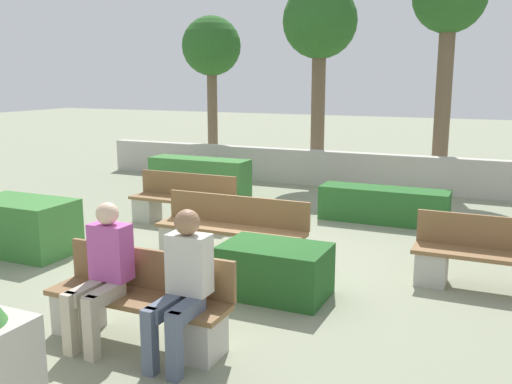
% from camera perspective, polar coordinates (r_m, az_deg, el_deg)
% --- Properties ---
extents(ground_plane, '(60.00, 60.00, 0.00)m').
position_cam_1_polar(ground_plane, '(7.79, -1.82, -7.15)').
color(ground_plane, gray).
extents(perimeter_wall, '(12.89, 0.30, 0.81)m').
position_cam_1_polar(perimeter_wall, '(13.15, 9.56, 2.18)').
color(perimeter_wall, '#B7B2A8').
rests_on(perimeter_wall, ground_plane).
extents(bench_front, '(1.85, 0.49, 0.86)m').
position_cam_1_polar(bench_front, '(5.62, -11.64, -11.31)').
color(bench_front, brown).
rests_on(bench_front, ground_plane).
extents(bench_left_side, '(1.86, 0.48, 0.86)m').
position_cam_1_polar(bench_left_side, '(9.82, -7.38, -1.31)').
color(bench_left_side, brown).
rests_on(bench_left_side, ground_plane).
extents(bench_right_side, '(1.77, 0.48, 0.86)m').
position_cam_1_polar(bench_right_side, '(7.29, 22.37, -6.63)').
color(bench_right_side, brown).
rests_on(bench_right_side, ground_plane).
extents(bench_back, '(2.15, 0.49, 0.86)m').
position_cam_1_polar(bench_back, '(7.89, -2.51, -4.30)').
color(bench_back, brown).
rests_on(bench_back, ground_plane).
extents(person_seated_man, '(0.38, 0.63, 1.34)m').
position_cam_1_polar(person_seated_man, '(5.54, -15.08, -7.29)').
color(person_seated_man, '#B2A893').
rests_on(person_seated_man, ground_plane).
extents(person_seated_woman, '(0.38, 0.63, 1.35)m').
position_cam_1_polar(person_seated_woman, '(5.06, -7.38, -8.62)').
color(person_seated_woman, '#515B70').
rests_on(person_seated_woman, ground_plane).
extents(hedge_block_near_left, '(2.19, 0.62, 0.60)m').
position_cam_1_polar(hedge_block_near_left, '(10.14, 12.62, -1.28)').
color(hedge_block_near_left, '#286028').
rests_on(hedge_block_near_left, ground_plane).
extents(hedge_block_near_right, '(1.48, 0.86, 0.77)m').
position_cam_1_polar(hedge_block_near_right, '(8.81, -22.29, -3.20)').
color(hedge_block_near_right, '#3D7A38').
rests_on(hedge_block_near_right, ground_plane).
extents(hedge_block_mid_left, '(2.19, 0.62, 0.79)m').
position_cam_1_polar(hedge_block_mid_left, '(12.23, -5.66, 1.55)').
color(hedge_block_mid_left, '#3D7A38').
rests_on(hedge_block_mid_left, ground_plane).
extents(hedge_block_mid_right, '(1.20, 0.77, 0.60)m').
position_cam_1_polar(hedge_block_mid_right, '(6.61, 1.91, -7.84)').
color(hedge_block_mid_right, '#235623').
rests_on(hedge_block_mid_right, ground_plane).
extents(tree_leftmost, '(1.54, 1.54, 4.05)m').
position_cam_1_polar(tree_leftmost, '(15.40, -4.47, 14.00)').
color(tree_leftmost, brown).
rests_on(tree_leftmost, ground_plane).
extents(tree_center_left, '(1.78, 1.78, 4.67)m').
position_cam_1_polar(tree_center_left, '(14.15, 6.39, 16.12)').
color(tree_center_left, brown).
rests_on(tree_center_left, ground_plane).
extents(tree_center_right, '(1.59, 1.59, 4.99)m').
position_cam_1_polar(tree_center_right, '(13.50, 18.75, 17.15)').
color(tree_center_right, brown).
rests_on(tree_center_right, ground_plane).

